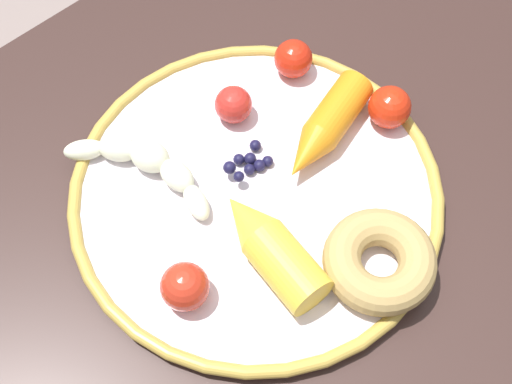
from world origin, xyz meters
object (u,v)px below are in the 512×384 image
dining_table (284,282)px  tomato_near (233,105)px  banana (146,164)px  donut (380,261)px  plate (256,194)px  tomato_far (293,59)px  blueberry_pile (248,162)px  tomato_mid (390,107)px  tomato_extra (185,287)px  carrot_orange (325,128)px  carrot_yellow (270,247)px

dining_table → tomato_near: size_ratio=24.82×
banana → donut: size_ratio=1.57×
plate → tomato_far: (0.12, 0.08, 0.02)m
tomato_near → blueberry_pile: bearing=-118.2°
banana → tomato_far: (0.18, -0.01, 0.01)m
donut → tomato_mid: size_ratio=2.36×
tomato_extra → tomato_far: bearing=26.2°
carrot_orange → tomato_far: tomato_far is taller
plate → tomato_far: bearing=33.0°
banana → tomato_mid: (0.21, -0.11, 0.01)m
tomato_near → carrot_orange: bearing=-59.8°
plate → carrot_orange: (0.09, -0.00, 0.02)m
blueberry_pile → tomato_near: tomato_near is taller
dining_table → banana: bearing=111.6°
banana → tomato_mid: 0.24m
banana → carrot_orange: (0.15, -0.09, 0.01)m
blueberry_pile → tomato_extra: tomato_extra is taller
banana → carrot_orange: 0.17m
carrot_yellow → banana: bearing=99.9°
plate → carrot_orange: size_ratio=2.71×
carrot_yellow → tomato_mid: size_ratio=2.95×
blueberry_pile → tomato_far: 0.12m
tomato_near → tomato_extra: 0.19m
banana → carrot_yellow: bearing=-80.1°
dining_table → plate: size_ratio=2.61×
carrot_yellow → tomato_extra: 0.08m
carrot_orange → tomato_mid: tomato_mid is taller
tomato_mid → tomato_extra: (-0.26, -0.01, 0.00)m
carrot_yellow → tomato_near: (0.08, 0.13, -0.00)m
tomato_extra → dining_table: bearing=-7.9°
carrot_yellow → tomato_far: bearing=40.8°
carrot_yellow → blueberry_pile: size_ratio=2.45×
banana → tomato_mid: size_ratio=3.71×
tomato_near → carrot_yellow: bearing=-119.7°
banana → carrot_yellow: carrot_yellow is taller
carrot_orange → tomato_near: same height
dining_table → plate: plate is taller
carrot_yellow → tomato_mid: carrot_yellow is taller
dining_table → banana: size_ratio=5.89×
tomato_far → tomato_near: bearing=-179.0°
tomato_near → plate: bearing=-118.1°
tomato_mid → tomato_far: 0.11m
carrot_yellow → plate: bearing=58.2°
donut → dining_table: bearing=112.8°
carrot_orange → blueberry_pile: carrot_orange is taller
carrot_orange → donut: 0.14m
plate → blueberry_pile: blueberry_pile is taller
dining_table → tomato_near: tomato_near is taller
carrot_orange → plate: bearing=179.6°
carrot_orange → tomato_mid: bearing=-22.2°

